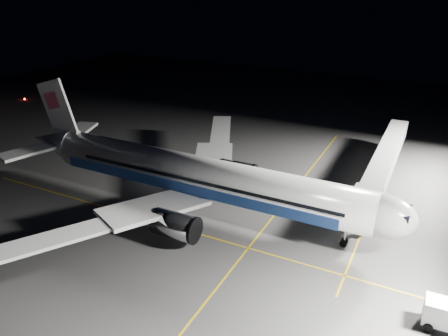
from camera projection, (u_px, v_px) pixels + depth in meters
name	position (u px, v px, depth m)	size (l,w,h in m)	color
ground	(202.00, 209.00, 63.56)	(200.00, 200.00, 0.00)	#4C4C4F
guide_line_main	(266.00, 225.00, 59.44)	(0.25, 80.00, 0.01)	gold
guide_line_cross	(180.00, 229.00, 58.68)	(70.00, 0.25, 0.01)	gold
guide_line_side	(370.00, 213.00, 62.62)	(0.25, 40.00, 0.01)	gold
airliner	(195.00, 176.00, 61.88)	(61.48, 54.22, 16.64)	silver
jet_bridge	(383.00, 163.00, 67.29)	(3.60, 34.40, 6.30)	#B2B2B7
baggage_tug	(179.00, 166.00, 75.81)	(2.44, 2.10, 1.56)	black
safety_cone_a	(216.00, 196.00, 66.65)	(0.36, 0.36, 0.53)	orange
safety_cone_b	(189.00, 190.00, 68.61)	(0.37, 0.37, 0.56)	orange
safety_cone_c	(223.00, 173.00, 74.35)	(0.40, 0.40, 0.60)	orange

